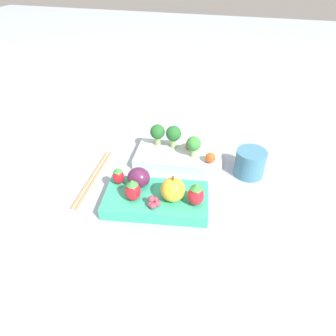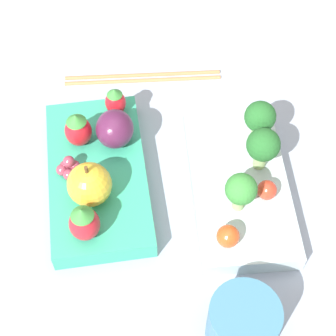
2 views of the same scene
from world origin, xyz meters
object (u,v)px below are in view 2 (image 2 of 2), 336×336
at_px(bento_box_fruit, 98,174).
at_px(broccoli_floret_0, 263,146).
at_px(drinking_cup, 243,324).
at_px(plum, 115,129).
at_px(chopsticks_pair, 143,77).
at_px(cherry_tomato_1, 228,236).
at_px(strawberry_1, 115,101).
at_px(strawberry_0, 84,222).
at_px(grape_cluster, 70,167).
at_px(cherry_tomato_0, 267,190).
at_px(broccoli_floret_1, 241,190).
at_px(broccoli_floret_2, 260,118).
at_px(apple, 89,185).
at_px(bento_box_savoury, 239,185).
at_px(strawberry_2, 78,129).

height_order(bento_box_fruit, broccoli_floret_0, broccoli_floret_0).
bearing_deg(broccoli_floret_0, drinking_cup, -9.05).
bearing_deg(plum, chopsticks_pair, 168.47).
distance_m(cherry_tomato_1, strawberry_1, 0.22).
xyz_separation_m(strawberry_0, grape_cluster, (-0.08, -0.03, -0.02)).
height_order(cherry_tomato_0, plum, plum).
bearing_deg(cherry_tomato_0, bento_box_fruit, -99.65).
relative_size(broccoli_floret_1, plum, 1.11).
bearing_deg(grape_cluster, broccoli_floret_2, 104.33).
bearing_deg(cherry_tomato_0, apple, -88.24).
xyz_separation_m(bento_box_fruit, apple, (0.04, -0.00, 0.04)).
distance_m(strawberry_0, drinking_cup, 0.19).
height_order(apple, grape_cluster, apple).
bearing_deg(cherry_tomato_1, bento_box_savoury, 167.36).
distance_m(cherry_tomato_0, strawberry_1, 0.21).
bearing_deg(apple, grape_cluster, -140.05).
xyz_separation_m(strawberry_0, drinking_cup, (0.10, 0.16, -0.02)).
height_order(broccoli_floret_2, grape_cluster, broccoli_floret_2).
distance_m(broccoli_floret_1, strawberry_0, 0.17).
distance_m(cherry_tomato_1, apple, 0.16).
distance_m(broccoli_floret_0, broccoli_floret_1, 0.06).
height_order(bento_box_fruit, strawberry_2, strawberry_2).
height_order(strawberry_2, chopsticks_pair, strawberry_2).
bearing_deg(broccoli_floret_2, strawberry_0, -54.69).
xyz_separation_m(strawberry_0, chopsticks_pair, (-0.25, 0.05, -0.05)).
relative_size(cherry_tomato_0, plum, 0.46).
xyz_separation_m(broccoli_floret_0, cherry_tomato_1, (0.10, -0.04, -0.02)).
relative_size(plum, drinking_cup, 0.70).
bearing_deg(strawberry_0, drinking_cup, 58.70).
height_order(apple, chopsticks_pair, apple).
relative_size(strawberry_2, grape_cluster, 1.58).
xyz_separation_m(cherry_tomato_0, strawberry_0, (0.05, -0.19, 0.01)).
bearing_deg(cherry_tomato_1, broccoli_floret_1, 162.60).
relative_size(apple, strawberry_2, 1.19).
relative_size(bento_box_fruit, strawberry_1, 5.84).
bearing_deg(broccoli_floret_2, bento_box_fruit, -75.04).
height_order(cherry_tomato_1, drinking_cup, drinking_cup).
xyz_separation_m(strawberry_2, drinking_cup, (0.22, 0.18, -0.02)).
bearing_deg(apple, broccoli_floret_0, 104.05).
bearing_deg(broccoli_floret_0, strawberry_2, -97.78).
bearing_deg(bento_box_fruit, cherry_tomato_1, 58.11).
height_order(cherry_tomato_0, apple, apple).
xyz_separation_m(broccoli_floret_1, grape_cluster, (-0.04, -0.19, -0.02)).
bearing_deg(broccoli_floret_0, broccoli_floret_1, -25.90).
bearing_deg(cherry_tomato_0, strawberry_0, -75.03).
height_order(broccoli_floret_2, apple, apple).
distance_m(drinking_cup, chopsticks_pair, 0.37).
distance_m(bento_box_savoury, broccoli_floret_0, 0.06).
relative_size(bento_box_fruit, broccoli_floret_0, 3.90).
relative_size(grape_cluster, drinking_cup, 0.44).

